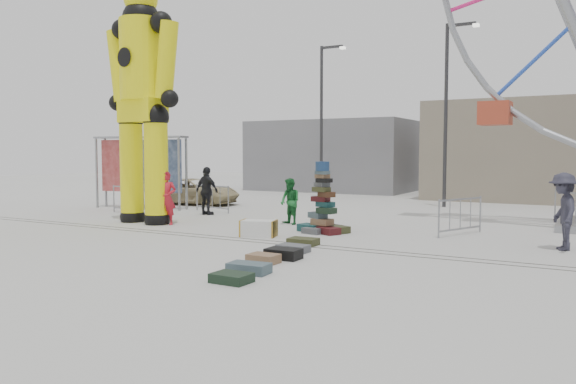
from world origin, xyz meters
The scene contains 27 objects.
ground centered at (0.00, 0.00, 0.00)m, with size 90.00×90.00×0.00m, color #9E9E99.
track_line_near centered at (0.00, 0.60, 0.00)m, with size 40.00×0.04×0.01m, color #47443F.
track_line_far centered at (0.00, 1.00, 0.00)m, with size 40.00×0.04×0.01m, color #47443F.
building_right centered at (7.00, 20.00, 2.50)m, with size 12.00×8.00×5.00m, color gray.
building_left centered at (-6.00, 22.00, 2.20)m, with size 10.00×8.00×4.40m, color gray.
lamp_post_right centered at (3.09, 13.00, 4.48)m, with size 1.41×0.25×8.00m.
lamp_post_left centered at (-3.91, 15.00, 4.48)m, with size 1.41×0.25×8.00m.
suitcase_tower centered at (1.70, 3.21, 0.60)m, with size 1.66×1.37×2.14m.
crash_test_dummy centered at (-4.62, 2.29, 4.40)m, with size 3.32×1.46×8.35m.
banner_scaffold centered at (-8.31, 6.02, 2.33)m, with size 4.35×1.44×3.11m.
steamer_trunk centered at (0.45, 1.54, 0.23)m, with size 1.00×0.58×0.47m, color silver.
row_case_0 centered at (2.27, 0.81, 0.09)m, with size 0.75×0.51×0.19m, color #373B1D.
row_case_1 centered at (2.53, -0.23, 0.09)m, with size 0.75×0.48×0.18m, color #56595D.
row_case_2 centered at (2.75, -1.10, 0.12)m, with size 0.79×0.50×0.24m, color black.
row_case_3 centered at (2.62, -1.74, 0.10)m, with size 0.66×0.48×0.20m, color #876344.
row_case_4 centered at (2.90, -2.75, 0.11)m, with size 0.84×0.47×0.21m, color #445A62.
row_case_5 centered at (3.05, -3.58, 0.09)m, with size 0.71×0.54×0.18m, color black.
barricade_dummy_a centered at (-7.69, 5.60, 0.55)m, with size 2.00×0.10×1.10m, color gray, non-canonical shape.
barricade_dummy_b centered at (-7.21, 4.45, 0.55)m, with size 2.00×0.10×1.10m, color gray, non-canonical shape.
barricade_dummy_c centered at (-4.81, 6.40, 0.55)m, with size 2.00×0.10×1.10m, color gray, non-canonical shape.
barricade_wheel_front centered at (5.45, 4.64, 0.55)m, with size 2.00×0.10×1.10m, color gray, non-canonical shape.
barricade_wheel_back centered at (8.09, 9.30, 0.55)m, with size 2.00×0.10×1.10m, color gray, non-canonical shape.
pedestrian_red centered at (-3.63, 2.29, 0.89)m, with size 0.65×0.43×1.79m, color red.
pedestrian_green centered at (-0.06, 4.36, 0.78)m, with size 0.75×0.59×1.55m, color #19672B.
pedestrian_black centered at (-4.28, 5.37, 0.93)m, with size 1.09×0.45×1.86m, color black.
pedestrian_grey centered at (8.21, 3.27, 0.96)m, with size 1.24×0.71×1.92m, color #272734.
parked_suv centered at (-7.53, 8.66, 0.60)m, with size 1.99×4.32×1.20m, color tan.
Camera 1 is at (8.92, -12.04, 2.40)m, focal length 35.00 mm.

